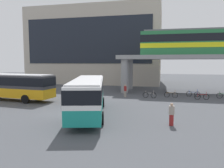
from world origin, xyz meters
name	(u,v)px	position (x,y,z in m)	size (l,w,h in m)	color
ground_plane	(96,97)	(0.00, 10.00, 0.00)	(120.00, 120.00, 0.00)	#47494F
station_building	(97,47)	(-6.11, 30.63, 8.14)	(28.68, 13.76, 16.27)	#B2A899
elevated_platform	(222,60)	(17.23, 16.98, 4.94)	(30.50, 6.79, 5.71)	gray
bus_main	(88,93)	(2.48, -0.17, 1.99)	(5.28, 11.32, 3.22)	teal
bus_secondary	(12,84)	(-9.20, 4.92, 1.99)	(11.25, 3.72, 3.22)	orange
bicycle_blue	(193,94)	(12.92, 12.97, 0.36)	(1.77, 0.40, 1.04)	black
bicycle_silver	(150,95)	(7.21, 10.61, 0.36)	(1.78, 0.31, 1.04)	black
bicycle_brown	(171,95)	(9.95, 11.59, 0.36)	(1.77, 0.37, 1.04)	black
bicycle_green	(224,96)	(16.57, 12.07, 0.36)	(1.70, 0.67, 1.04)	black
bicycle_red	(202,97)	(13.69, 10.75, 0.36)	(1.79, 0.26, 1.04)	black
pedestrian_walking_across	(125,91)	(3.97, 10.51, 0.79)	(0.41, 0.47, 1.69)	gray
pedestrian_at_kerb	(171,115)	(9.57, -1.89, 0.80)	(0.41, 0.32, 1.70)	maroon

